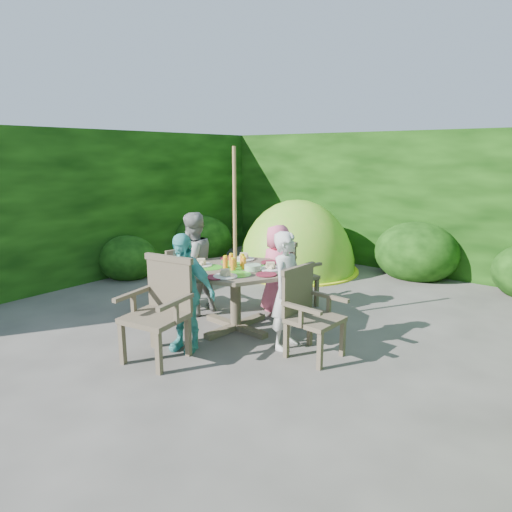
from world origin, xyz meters
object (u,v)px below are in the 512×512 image
Objects in this scene: garden_chair_right at (309,311)px; garden_chair_left at (178,277)px; garden_chair_back at (290,272)px; child_back at (278,269)px; child_left at (193,264)px; dome_tent at (296,270)px; garden_chair_front at (160,308)px; patio_table at (236,278)px; parasol_pole at (235,241)px; child_right at (287,291)px; child_front at (183,292)px.

garden_chair_right is 2.20m from garden_chair_left.
garden_chair_back is 0.31m from child_back.
child_left is 2.90m from dome_tent.
garden_chair_right is 1.56m from garden_chair_back.
garden_chair_left is (-2.20, 0.14, -0.04)m from garden_chair_right.
child_left reaches higher than garden_chair_front.
garden_chair_left is at bearing 120.90° from garden_chair_front.
dome_tent is (-1.02, 2.86, -0.65)m from patio_table.
parasol_pole is 2.39× the size of garden_chair_right.
patio_table is 0.65× the size of parasol_pole.
child_right is at bearing 38.85° from garden_chair_front.
dome_tent is at bearing 39.12° from garden_chair_right.
dome_tent is (-1.02, 2.86, -1.10)m from parasol_pole.
parasol_pole reaches higher than child_back.
garden_chair_right is at bearing -100.16° from child_right.
child_front is at bearing 71.47° from garden_chair_front.
garden_chair_left is 0.32× the size of dome_tent.
garden_chair_left is at bearing 80.28° from child_right.
child_back is 0.92× the size of child_front.
child_left reaches higher than garden_chair_right.
garden_chair_front is 0.79× the size of child_front.
garden_chair_front is (-0.09, -1.09, -0.55)m from parasol_pole.
child_left is (-1.60, 0.11, 0.03)m from child_right.
garden_chair_left is at bearing -90.02° from child_left.
garden_chair_right is 0.34m from child_right.
garden_chair_right is 0.89× the size of garden_chair_front.
child_back is 0.46× the size of dome_tent.
child_left reaches higher than patio_table.
child_front reaches higher than dome_tent.
child_back is at bearing 70.20° from child_front.
child_front is at bearing 62.26° from garden_chair_left.
garden_chair_right is 1.37m from child_front.
child_left is (-0.80, 0.05, -0.41)m from parasol_pole.
child_left is at bearing 115.20° from child_front.
child_front is at bearing 124.97° from child_right.
patio_table is at bearing 98.38° from garden_chair_left.
garden_chair_right is at bearing -66.67° from dome_tent.
child_back is (-0.01, -0.30, 0.10)m from garden_chair_back.
garden_chair_back is (1.16, 1.03, 0.05)m from garden_chair_left.
garden_chair_right is 0.70× the size of child_right.
garden_chair_front is 0.85× the size of child_back.
garden_chair_back is at bearing 70.64° from child_front.
parasol_pole is 1.68× the size of child_right.
child_back reaches higher than garden_chair_front.
child_back is at bearing 102.79° from garden_chair_back.
garden_chair_back is 0.36× the size of dome_tent.
garden_chair_left is 1.38m from child_back.
child_right reaches higher than dome_tent.
parasol_pole is at bearing 89.48° from garden_chair_right.
child_left is (-0.86, -1.04, 0.18)m from garden_chair_back.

